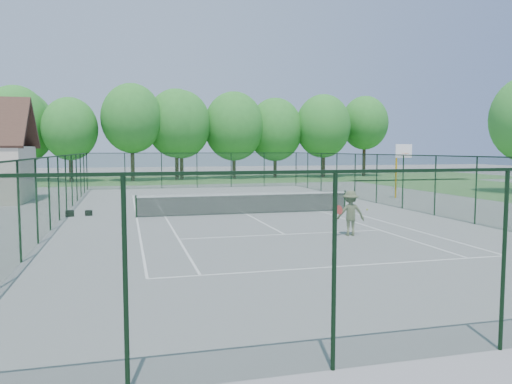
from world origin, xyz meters
TOP-DOWN VIEW (x-y plane):
  - ground at (0.00, 0.00)m, footprint 140.00×140.00m
  - grass_far at (0.00, 30.00)m, footprint 80.00×16.00m
  - court_lines at (0.00, 0.00)m, footprint 11.05×23.85m
  - tennis_net at (0.00, 0.00)m, footprint 11.08×0.08m
  - fence_enclosure at (0.00, 0.00)m, footprint 18.05×36.05m
  - tree_line_far at (0.00, 30.00)m, footprint 39.40×6.40m
  - basketball_goal at (11.94, 5.25)m, footprint 1.20×1.43m
  - sports_bag_a at (-8.68, 1.21)m, footprint 0.43×0.32m
  - sports_bag_b at (-7.79, 1.37)m, footprint 0.37×0.25m
  - tennis_player at (2.37, -7.25)m, footprint 1.82×0.83m

SIDE VIEW (x-z plane):
  - ground at x=0.00m, z-range 0.00..0.00m
  - court_lines at x=0.00m, z-range 0.00..0.01m
  - grass_far at x=0.00m, z-range 0.00..0.01m
  - sports_bag_b at x=-7.79m, z-range 0.00..0.27m
  - sports_bag_a at x=-8.68m, z-range 0.00..0.31m
  - tennis_net at x=0.00m, z-range 0.03..1.13m
  - tennis_player at x=2.37m, z-range 0.00..1.74m
  - fence_enclosure at x=0.00m, z-range 0.05..3.07m
  - basketball_goal at x=11.94m, z-range 0.74..4.39m
  - tree_line_far at x=0.00m, z-range 1.14..10.84m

